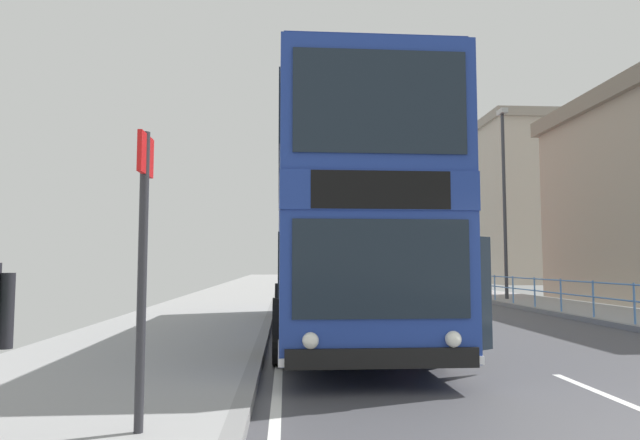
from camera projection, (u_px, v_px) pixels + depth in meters
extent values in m
cube|color=silver|center=(594.00, 390.00, 7.00)|extent=(0.12, 2.00, 0.00)
cube|color=silver|center=(469.00, 339.00, 11.77)|extent=(0.12, 2.00, 0.00)
cube|color=silver|center=(416.00, 317.00, 16.55)|extent=(0.12, 2.00, 0.00)
cube|color=silver|center=(387.00, 305.00, 21.33)|extent=(0.12, 2.00, 0.00)
cube|color=silver|center=(368.00, 298.00, 26.10)|extent=(0.12, 2.00, 0.00)
cube|color=silver|center=(356.00, 292.00, 30.88)|extent=(0.12, 2.00, 0.00)
cube|color=silver|center=(346.00, 288.00, 35.66)|extent=(0.12, 2.00, 0.00)
cube|color=silver|center=(339.00, 285.00, 40.43)|extent=(0.12, 2.00, 0.00)
cube|color=silver|center=(334.00, 283.00, 45.21)|extent=(0.12, 2.00, 0.00)
cube|color=silver|center=(329.00, 281.00, 49.99)|extent=(0.12, 2.00, 0.00)
cube|color=silver|center=(325.00, 280.00, 54.76)|extent=(0.12, 2.00, 0.00)
cube|color=navy|center=(336.00, 277.00, 12.05)|extent=(2.61, 10.64, 1.88)
cube|color=navy|center=(336.00, 222.00, 12.15)|extent=(2.62, 10.69, 0.49)
cube|color=navy|center=(336.00, 171.00, 12.23)|extent=(2.61, 10.64, 1.72)
cube|color=navy|center=(336.00, 131.00, 12.30)|extent=(2.53, 10.32, 0.08)
cube|color=#19232D|center=(382.00, 269.00, 6.78)|extent=(2.17, 0.06, 1.20)
cube|color=black|center=(381.00, 190.00, 6.85)|extent=(1.73, 0.05, 0.47)
cube|color=#19232D|center=(380.00, 101.00, 6.94)|extent=(2.17, 0.06, 1.31)
cube|color=black|center=(383.00, 358.00, 6.70)|extent=(2.34, 0.11, 0.24)
cube|color=silver|center=(336.00, 318.00, 11.99)|extent=(2.63, 10.69, 0.10)
cube|color=#19232D|center=(391.00, 265.00, 12.43)|extent=(0.13, 8.27, 0.98)
cube|color=#19232D|center=(392.00, 168.00, 12.33)|extent=(0.15, 9.55, 1.03)
cube|color=#19232D|center=(278.00, 265.00, 12.25)|extent=(0.13, 8.27, 0.98)
cube|color=#19232D|center=(279.00, 167.00, 12.15)|extent=(0.15, 9.55, 1.03)
sphere|color=white|center=(453.00, 339.00, 6.77)|extent=(0.20, 0.20, 0.20)
sphere|color=white|center=(310.00, 341.00, 6.64)|extent=(0.20, 0.20, 0.20)
cube|color=#19232D|center=(474.00, 293.00, 7.93)|extent=(0.67, 0.50, 1.62)
cube|color=black|center=(444.00, 292.00, 8.20)|extent=(0.11, 0.90, 1.62)
cylinder|color=black|center=(430.00, 330.00, 9.00)|extent=(0.31, 1.04, 1.04)
cylinder|color=black|center=(282.00, 331.00, 8.82)|extent=(0.31, 1.04, 1.04)
cylinder|color=black|center=(366.00, 302.00, 15.47)|extent=(0.31, 1.04, 1.04)
cylinder|color=black|center=(280.00, 303.00, 15.29)|extent=(0.31, 1.04, 1.04)
cube|color=red|center=(404.00, 262.00, 30.87)|extent=(2.58, 9.06, 2.68)
cube|color=#19232D|center=(381.00, 255.00, 30.81)|extent=(0.07, 7.69, 1.29)
cube|color=#19232D|center=(427.00, 255.00, 30.98)|extent=(0.07, 7.69, 1.29)
cube|color=#19232D|center=(389.00, 258.00, 35.40)|extent=(2.16, 0.05, 1.61)
cylinder|color=black|center=(375.00, 282.00, 33.21)|extent=(0.29, 0.96, 0.96)
cylinder|color=black|center=(415.00, 282.00, 33.37)|extent=(0.29, 0.96, 0.96)
cylinder|color=black|center=(392.00, 286.00, 27.99)|extent=(0.29, 0.96, 0.96)
cylinder|color=black|center=(440.00, 286.00, 28.15)|extent=(0.29, 0.96, 0.96)
cylinder|color=#598CC6|center=(634.00, 303.00, 13.37)|extent=(0.05, 0.05, 0.98)
cylinder|color=#598CC6|center=(593.00, 299.00, 15.15)|extent=(0.05, 0.05, 0.98)
cylinder|color=#598CC6|center=(561.00, 295.00, 16.94)|extent=(0.05, 0.05, 0.98)
cylinder|color=#598CC6|center=(535.00, 292.00, 18.72)|extent=(0.05, 0.05, 0.98)
cylinder|color=#598CC6|center=(513.00, 290.00, 20.51)|extent=(0.05, 0.05, 0.98)
cylinder|color=#598CC6|center=(495.00, 287.00, 22.30)|extent=(0.05, 0.05, 0.98)
cylinder|color=#598CC6|center=(479.00, 286.00, 24.08)|extent=(0.05, 0.05, 0.98)
cylinder|color=#598CC6|center=(466.00, 284.00, 25.87)|extent=(0.05, 0.05, 0.98)
cylinder|color=#598CC6|center=(454.00, 283.00, 27.65)|extent=(0.05, 0.05, 0.98)
cylinder|color=#598CC6|center=(444.00, 282.00, 29.44)|extent=(0.05, 0.05, 0.98)
cylinder|color=#598CC6|center=(435.00, 281.00, 31.22)|extent=(0.05, 0.05, 0.98)
cylinder|color=#598CC6|center=(427.00, 280.00, 33.01)|extent=(0.05, 0.05, 0.98)
cylinder|color=#598CC6|center=(523.00, 278.00, 19.65)|extent=(0.04, 26.92, 0.04)
cylinder|color=#598CC6|center=(523.00, 289.00, 19.62)|extent=(0.04, 26.92, 0.04)
cylinder|color=black|center=(7.00, 311.00, 4.16)|extent=(0.12, 0.12, 0.56)
cylinder|color=#2D2D33|center=(142.00, 279.00, 4.89)|extent=(0.08, 0.08, 2.60)
cube|color=red|center=(146.00, 155.00, 4.99)|extent=(0.04, 0.44, 0.36)
cylinder|color=#38383D|center=(505.00, 205.00, 23.30)|extent=(0.14, 0.14, 7.69)
cube|color=#B2B2AD|center=(502.00, 112.00, 23.60)|extent=(0.28, 0.60, 0.20)
cylinder|color=brown|center=(406.00, 237.00, 42.36)|extent=(0.32, 0.32, 6.81)
cylinder|color=brown|center=(398.00, 199.00, 42.27)|extent=(1.40, 0.62, 1.10)
cylinder|color=brown|center=(409.00, 207.00, 42.07)|extent=(0.37, 1.02, 1.42)
cylinder|color=brown|center=(413.00, 202.00, 42.56)|extent=(1.20, 0.17, 1.70)
cylinder|color=brown|center=(401.00, 196.00, 42.07)|extent=(0.99, 1.10, 1.88)
cylinder|color=brown|center=(399.00, 226.00, 42.58)|extent=(1.04, 0.46, 0.79)
cube|color=#B2A899|center=(535.00, 209.00, 48.87)|extent=(11.57, 14.51, 12.56)
cube|color=gray|center=(532.00, 134.00, 49.39)|extent=(12.03, 15.09, 0.70)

